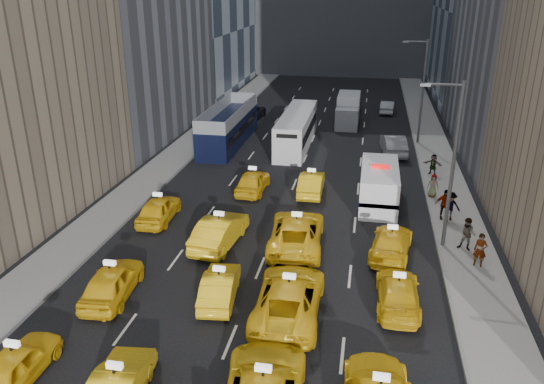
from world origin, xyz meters
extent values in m
plane|color=black|center=(0.00, 0.00, 0.00)|extent=(160.00, 160.00, 0.00)
cube|color=gray|center=(-10.50, 25.00, 0.07)|extent=(3.00, 90.00, 0.15)
cube|color=gray|center=(10.50, 25.00, 0.07)|extent=(3.00, 90.00, 0.15)
cube|color=slate|center=(-9.05, 25.00, 0.09)|extent=(0.15, 90.00, 0.18)
cube|color=slate|center=(9.05, 25.00, 0.09)|extent=(0.15, 90.00, 0.18)
cylinder|color=#595B60|center=(9.30, 12.00, 4.50)|extent=(0.20, 0.20, 9.00)
cylinder|color=#595B60|center=(8.40, 12.00, 8.80)|extent=(1.80, 0.12, 0.12)
cube|color=slate|center=(7.50, 12.00, 8.75)|extent=(0.50, 0.22, 0.12)
cylinder|color=#595B60|center=(9.30, 32.00, 4.50)|extent=(0.20, 0.20, 9.00)
cylinder|color=#595B60|center=(8.40, 32.00, 8.80)|extent=(1.80, 0.12, 0.12)
cube|color=slate|center=(7.50, 32.00, 8.75)|extent=(0.50, 0.22, 0.12)
imported|color=yellow|center=(-6.96, -1.53, 0.69)|extent=(1.64, 4.04, 1.38)
imported|color=yellow|center=(-6.08, 4.21, 0.77)|extent=(2.19, 4.64, 1.54)
imported|color=yellow|center=(-1.22, 4.92, 0.67)|extent=(1.91, 4.23, 1.35)
imported|color=yellow|center=(2.03, 4.34, 0.83)|extent=(2.86, 6.01, 1.66)
imported|color=yellow|center=(6.68, 5.87, 0.66)|extent=(1.90, 4.60, 1.33)
imported|color=yellow|center=(-7.15, 12.47, 0.74)|extent=(1.96, 4.42, 1.48)
imported|color=yellow|center=(-2.68, 10.10, 0.82)|extent=(2.25, 5.14, 1.64)
imported|color=yellow|center=(1.46, 10.70, 0.84)|extent=(3.15, 6.20, 1.68)
imported|color=yellow|center=(6.50, 10.63, 0.70)|extent=(2.59, 5.03, 1.40)
imported|color=yellow|center=(-2.62, 18.11, 0.75)|extent=(1.85, 4.42, 1.49)
imported|color=yellow|center=(1.36, 18.53, 0.73)|extent=(1.64, 4.46, 1.46)
cube|color=white|center=(5.83, 17.62, 1.22)|extent=(3.04, 6.35, 2.44)
cylinder|color=black|center=(4.81, 15.46, 0.49)|extent=(0.28, 0.98, 0.98)
cylinder|color=black|center=(6.85, 15.46, 0.49)|extent=(0.28, 0.98, 0.98)
cylinder|color=black|center=(4.81, 19.77, 0.49)|extent=(0.28, 0.98, 0.98)
cylinder|color=black|center=(6.85, 19.77, 0.49)|extent=(0.28, 0.98, 0.98)
cube|color=navy|center=(5.83, 17.62, 1.06)|extent=(3.09, 6.35, 0.28)
cube|color=red|center=(5.83, 17.62, 2.53)|extent=(1.15, 0.52, 0.18)
cube|color=black|center=(-7.20, 29.10, 1.69)|extent=(4.03, 11.85, 3.38)
cylinder|color=black|center=(-8.37, 24.19, 0.55)|extent=(0.28, 1.10, 1.10)
cylinder|color=black|center=(-6.03, 24.19, 0.55)|extent=(0.28, 1.10, 1.10)
cylinder|color=black|center=(-8.37, 34.01, 0.55)|extent=(0.28, 1.10, 1.10)
cylinder|color=black|center=(-6.03, 34.01, 0.55)|extent=(0.28, 1.10, 1.10)
cube|color=silver|center=(-1.22, 29.59, 1.45)|extent=(2.46, 11.26, 2.90)
cylinder|color=black|center=(-2.24, 24.87, 0.55)|extent=(0.28, 1.10, 1.10)
cylinder|color=black|center=(-0.19, 24.87, 0.55)|extent=(0.28, 1.10, 1.10)
cylinder|color=black|center=(-2.24, 34.30, 0.55)|extent=(0.28, 1.10, 1.10)
cylinder|color=black|center=(-0.19, 34.30, 0.55)|extent=(0.28, 1.10, 1.10)
cube|color=silver|center=(2.81, 37.95, 1.45)|extent=(2.75, 6.53, 2.91)
cylinder|color=black|center=(1.87, 35.67, 0.55)|extent=(0.28, 1.10, 1.10)
cylinder|color=black|center=(3.75, 35.67, 0.55)|extent=(0.28, 1.10, 1.10)
cylinder|color=black|center=(1.87, 40.23, 0.55)|extent=(0.28, 1.10, 1.10)
cylinder|color=black|center=(3.75, 40.23, 0.55)|extent=(0.28, 1.10, 1.10)
imported|color=#94969B|center=(7.07, 28.62, 0.82)|extent=(2.26, 5.11, 1.63)
imported|color=black|center=(-7.37, 38.00, 0.77)|extent=(2.89, 5.69, 1.54)
imported|color=gray|center=(2.71, 44.68, 0.77)|extent=(2.84, 5.54, 1.54)
imported|color=black|center=(-2.45, 42.71, 0.67)|extent=(1.98, 4.08, 1.34)
imported|color=#969A9D|center=(6.82, 43.64, 0.67)|extent=(1.72, 4.16, 1.34)
imported|color=gray|center=(10.79, 9.97, 1.03)|extent=(0.72, 0.56, 1.75)
imported|color=gray|center=(10.42, 11.64, 1.05)|extent=(0.99, 0.77, 1.81)
imported|color=gray|center=(10.02, 15.42, 1.04)|extent=(1.17, 0.54, 1.78)
imported|color=gray|center=(9.69, 15.55, 1.08)|extent=(1.13, 0.59, 1.87)
imported|color=gray|center=(9.37, 19.10, 0.92)|extent=(0.78, 0.46, 1.54)
imported|color=gray|center=(9.79, 23.62, 0.91)|extent=(1.45, 0.95, 1.52)
camera|label=1|loc=(4.87, -14.93, 13.48)|focal=35.00mm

